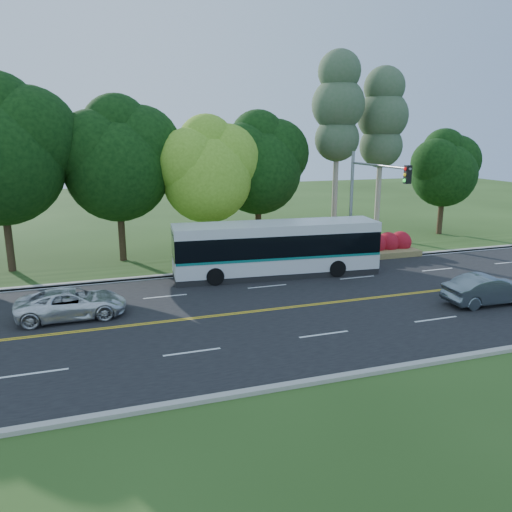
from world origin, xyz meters
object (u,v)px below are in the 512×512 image
object	(u,v)px
sedan	(488,289)
suv	(72,303)
transit_bus	(276,249)
traffic_signal	(367,192)

from	to	relation	value
sedan	suv	world-z (taller)	sedan
sedan	suv	size ratio (longest dim) A/B	0.91
transit_bus	traffic_signal	bearing A→B (deg)	4.39
traffic_signal	sedan	distance (m)	9.09
transit_bus	suv	world-z (taller)	transit_bus
traffic_signal	transit_bus	distance (m)	6.55
sedan	suv	bearing A→B (deg)	78.65
traffic_signal	suv	xyz separation A→B (m)	(-16.87, -3.58, -3.99)
transit_bus	suv	xyz separation A→B (m)	(-11.11, -3.63, -0.88)
transit_bus	suv	size ratio (longest dim) A/B	2.54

